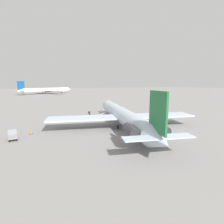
{
  "coord_description": "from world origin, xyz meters",
  "views": [
    {
      "loc": [
        -28.65,
        14.01,
        7.62
      ],
      "look_at": [
        4.23,
        -0.02,
        1.84
      ],
      "focal_mm": 28.0,
      "sensor_mm": 36.0,
      "label": 1
    }
  ],
  "objects_px": {
    "airplane_far_center": "(47,90)",
    "boarding_stairs": "(95,116)",
    "airplane_main": "(122,115)",
    "passenger": "(90,113)",
    "luggage_cart": "(13,136)"
  },
  "relations": [
    {
      "from": "airplane_far_center",
      "to": "boarding_stairs",
      "type": "relative_size",
      "value": 10.48
    },
    {
      "from": "airplane_main",
      "to": "passenger",
      "type": "height_order",
      "value": "airplane_main"
    },
    {
      "from": "airplane_far_center",
      "to": "passenger",
      "type": "relative_size",
      "value": 24.91
    },
    {
      "from": "airplane_far_center",
      "to": "passenger",
      "type": "distance_m",
      "value": 108.59
    },
    {
      "from": "boarding_stairs",
      "to": "luggage_cart",
      "type": "distance_m",
      "value": 18.85
    },
    {
      "from": "airplane_far_center",
      "to": "luggage_cart",
      "type": "bearing_deg",
      "value": -131.29
    },
    {
      "from": "boarding_stairs",
      "to": "luggage_cart",
      "type": "bearing_deg",
      "value": -133.18
    },
    {
      "from": "airplane_far_center",
      "to": "boarding_stairs",
      "type": "height_order",
      "value": "airplane_far_center"
    },
    {
      "from": "passenger",
      "to": "luggage_cart",
      "type": "xyz_separation_m",
      "value": [
        -11.07,
        14.08,
        -0.54
      ]
    },
    {
      "from": "airplane_far_center",
      "to": "airplane_main",
      "type": "bearing_deg",
      "value": -122.99
    },
    {
      "from": "airplane_far_center",
      "to": "passenger",
      "type": "xyz_separation_m",
      "value": [
        -108.53,
        -3.12,
        -1.8
      ]
    },
    {
      "from": "airplane_main",
      "to": "boarding_stairs",
      "type": "xyz_separation_m",
      "value": [
        9.89,
        1.9,
        -1.69
      ]
    },
    {
      "from": "airplane_main",
      "to": "luggage_cart",
      "type": "height_order",
      "value": "airplane_main"
    },
    {
      "from": "airplane_main",
      "to": "boarding_stairs",
      "type": "height_order",
      "value": "airplane_main"
    },
    {
      "from": "airplane_main",
      "to": "boarding_stairs",
      "type": "relative_size",
      "value": 8.18
    }
  ]
}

